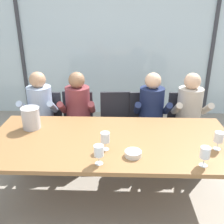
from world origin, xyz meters
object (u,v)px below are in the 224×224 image
(chair_near_curtain, at_px, (45,120))
(wine_glass_near_bucket, at_px, (205,153))
(chair_left_of_center, at_px, (77,119))
(ice_bucket_primary, at_px, (31,118))
(wine_glass_by_right_taster, at_px, (99,152))
(person_maroon_top, at_px, (78,112))
(chair_near_window_right, at_px, (184,120))
(person_beige_jumper, at_px, (190,113))
(dining_table, at_px, (111,145))
(chair_right_of_center, at_px, (145,120))
(wine_glass_center_pour, at_px, (105,138))
(tasting_bowl, at_px, (133,154))
(wine_glass_by_left_taster, at_px, (219,137))
(chair_center, at_px, (116,119))
(person_pale_blue_shirt, at_px, (39,111))
(person_navy_polo, at_px, (152,113))

(chair_near_curtain, height_order, wine_glass_near_bucket, wine_glass_near_bucket)
(chair_left_of_center, bearing_deg, ice_bucket_primary, -113.28)
(wine_glass_by_right_taster, bearing_deg, person_maroon_top, 106.98)
(chair_near_window_right, height_order, person_beige_jumper, person_beige_jumper)
(chair_near_window_right, bearing_deg, person_maroon_top, -174.76)
(dining_table, bearing_deg, chair_right_of_center, 65.94)
(person_maroon_top, bearing_deg, wine_glass_center_pour, -70.62)
(chair_left_of_center, height_order, chair_near_window_right, same)
(tasting_bowl, distance_m, wine_glass_by_left_taster, 0.81)
(chair_near_window_right, bearing_deg, wine_glass_near_bucket, -98.28)
(person_beige_jumper, height_order, wine_glass_by_left_taster, person_beige_jumper)
(chair_right_of_center, relative_size, wine_glass_near_bucket, 5.05)
(dining_table, bearing_deg, chair_left_of_center, 117.69)
(dining_table, relative_size, chair_right_of_center, 2.80)
(chair_near_curtain, height_order, chair_center, same)
(person_pale_blue_shirt, xyz_separation_m, wine_glass_near_bucket, (1.76, -1.25, 0.17))
(chair_near_curtain, relative_size, chair_left_of_center, 1.00)
(wine_glass_by_right_taster, bearing_deg, chair_right_of_center, 69.60)
(chair_near_curtain, xyz_separation_m, person_pale_blue_shirt, (-0.03, -0.11, 0.17))
(chair_center, distance_m, person_navy_polo, 0.52)
(dining_table, bearing_deg, wine_glass_center_pour, -102.90)
(tasting_bowl, xyz_separation_m, wine_glass_by_left_taster, (0.79, 0.15, 0.10))
(wine_glass_near_bucket, relative_size, wine_glass_by_right_taster, 1.00)
(person_maroon_top, bearing_deg, chair_near_window_right, 3.16)
(chair_near_curtain, relative_size, wine_glass_near_bucket, 5.05)
(chair_left_of_center, relative_size, ice_bucket_primary, 3.68)
(dining_table, relative_size, tasting_bowl, 16.36)
(dining_table, distance_m, person_navy_polo, 0.97)
(chair_center, relative_size, wine_glass_center_pour, 5.05)
(wine_glass_center_pour, bearing_deg, wine_glass_by_left_taster, 2.23)
(wine_glass_near_bucket, height_order, wine_glass_by_right_taster, same)
(chair_left_of_center, height_order, person_maroon_top, person_maroon_top)
(chair_near_curtain, xyz_separation_m, chair_near_window_right, (1.91, 0.04, 0.00))
(wine_glass_near_bucket, bearing_deg, wine_glass_by_right_taster, 179.99)
(chair_left_of_center, relative_size, wine_glass_near_bucket, 5.05)
(wine_glass_by_right_taster, bearing_deg, wine_glass_center_pour, 80.20)
(person_maroon_top, distance_m, wine_glass_center_pour, 1.12)
(chair_left_of_center, height_order, person_pale_blue_shirt, person_pale_blue_shirt)
(person_pale_blue_shirt, bearing_deg, wine_glass_near_bucket, -38.24)
(chair_right_of_center, xyz_separation_m, person_pale_blue_shirt, (-1.42, -0.16, 0.17))
(person_beige_jumper, bearing_deg, chair_center, 171.18)
(wine_glass_by_left_taster, distance_m, wine_glass_by_right_taster, 1.12)
(ice_bucket_primary, bearing_deg, chair_left_of_center, 64.07)
(chair_center, xyz_separation_m, wine_glass_by_left_taster, (0.97, -1.14, 0.35))
(chair_right_of_center, xyz_separation_m, person_navy_polo, (0.06, -0.16, 0.17))
(chair_center, bearing_deg, wine_glass_by_right_taster, -99.07)
(person_navy_polo, bearing_deg, wine_glass_by_right_taster, -113.77)
(wine_glass_center_pour, bearing_deg, person_navy_polo, 61.89)
(person_navy_polo, distance_m, wine_glass_by_right_taster, 1.39)
(chair_left_of_center, xyz_separation_m, wine_glass_by_left_taster, (1.51, -1.13, 0.35))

